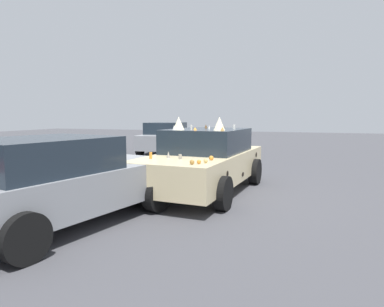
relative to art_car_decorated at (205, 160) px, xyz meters
name	(u,v)px	position (x,y,z in m)	size (l,w,h in m)	color
ground_plane	(204,191)	(-0.06, 0.00, -0.75)	(60.00, 60.00, 0.00)	#47474C
art_car_decorated	(205,160)	(0.00, 0.00, 0.00)	(4.50, 2.29, 1.77)	beige
parked_sedan_near_left	(60,181)	(-3.16, 1.53, -0.01)	(4.53, 2.68, 1.46)	gray
parked_sedan_far_right	(167,138)	(7.15, 4.04, -0.03)	(4.17, 2.28, 1.47)	gray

